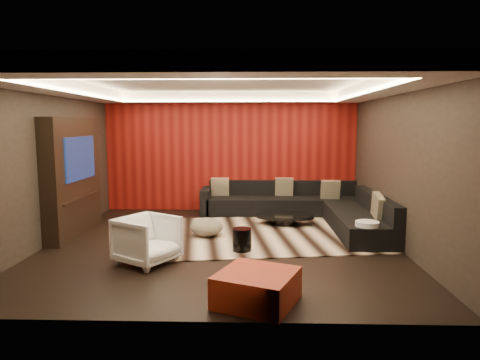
{
  "coord_description": "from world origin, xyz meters",
  "views": [
    {
      "loc": [
        0.53,
        -7.27,
        2.07
      ],
      "look_at": [
        0.3,
        0.6,
        1.05
      ],
      "focal_mm": 32.0,
      "sensor_mm": 36.0,
      "label": 1
    }
  ],
  "objects_px": {
    "coffee_table": "(285,219)",
    "drum_stool": "(242,239)",
    "orange_ottoman": "(257,288)",
    "sectional_sofa": "(308,209)",
    "armchair": "(147,240)",
    "white_side_table": "(367,236)"
  },
  "relations": [
    {
      "from": "drum_stool",
      "to": "sectional_sofa",
      "type": "bearing_deg",
      "value": 59.5
    },
    {
      "from": "coffee_table",
      "to": "drum_stool",
      "type": "height_order",
      "value": "drum_stool"
    },
    {
      "from": "orange_ottoman",
      "to": "white_side_table",
      "type": "bearing_deg",
      "value": 50.05
    },
    {
      "from": "coffee_table",
      "to": "orange_ottoman",
      "type": "xyz_separation_m",
      "value": [
        -0.61,
        -3.92,
        0.06
      ]
    },
    {
      "from": "coffee_table",
      "to": "drum_stool",
      "type": "xyz_separation_m",
      "value": [
        -0.84,
        -1.89,
        0.08
      ]
    },
    {
      "from": "drum_stool",
      "to": "white_side_table",
      "type": "relative_size",
      "value": 0.77
    },
    {
      "from": "armchair",
      "to": "sectional_sofa",
      "type": "distance_m",
      "value": 4.06
    },
    {
      "from": "drum_stool",
      "to": "orange_ottoman",
      "type": "relative_size",
      "value": 0.44
    },
    {
      "from": "coffee_table",
      "to": "white_side_table",
      "type": "height_order",
      "value": "white_side_table"
    },
    {
      "from": "drum_stool",
      "to": "armchair",
      "type": "distance_m",
      "value": 1.55
    },
    {
      "from": "coffee_table",
      "to": "orange_ottoman",
      "type": "relative_size",
      "value": 1.44
    },
    {
      "from": "white_side_table",
      "to": "armchair",
      "type": "height_order",
      "value": "armchair"
    },
    {
      "from": "drum_stool",
      "to": "orange_ottoman",
      "type": "xyz_separation_m",
      "value": [
        0.22,
        -2.04,
        -0.02
      ]
    },
    {
      "from": "orange_ottoman",
      "to": "sectional_sofa",
      "type": "height_order",
      "value": "sectional_sofa"
    },
    {
      "from": "coffee_table",
      "to": "orange_ottoman",
      "type": "bearing_deg",
      "value": -98.87
    },
    {
      "from": "orange_ottoman",
      "to": "sectional_sofa",
      "type": "bearing_deg",
      "value": 75.28
    },
    {
      "from": "white_side_table",
      "to": "orange_ottoman",
      "type": "height_order",
      "value": "white_side_table"
    },
    {
      "from": "white_side_table",
      "to": "orange_ottoman",
      "type": "relative_size",
      "value": 0.57
    },
    {
      "from": "white_side_table",
      "to": "sectional_sofa",
      "type": "xyz_separation_m",
      "value": [
        -0.7,
        2.16,
        0.02
      ]
    },
    {
      "from": "coffee_table",
      "to": "armchair",
      "type": "bearing_deg",
      "value": -131.53
    },
    {
      "from": "orange_ottoman",
      "to": "sectional_sofa",
      "type": "xyz_separation_m",
      "value": [
        1.15,
        4.36,
        0.08
      ]
    },
    {
      "from": "coffee_table",
      "to": "orange_ottoman",
      "type": "height_order",
      "value": "orange_ottoman"
    }
  ]
}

